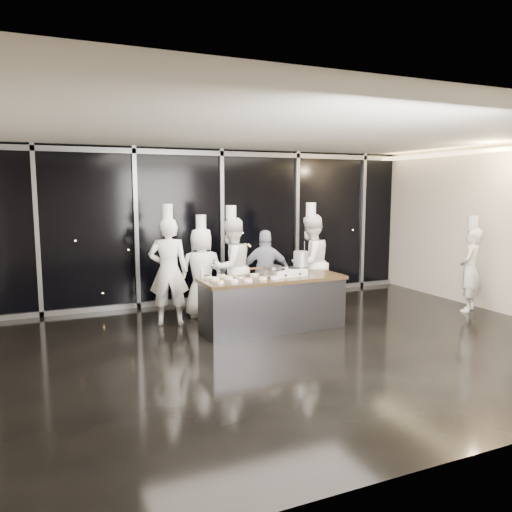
{
  "coord_description": "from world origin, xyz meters",
  "views": [
    {
      "loc": [
        -3.6,
        -6.55,
        2.38
      ],
      "look_at": [
        -0.18,
        1.2,
        1.23
      ],
      "focal_mm": 35.0,
      "sensor_mm": 36.0,
      "label": 1
    }
  ],
  "objects_px": {
    "chef_right": "(310,262)",
    "chef_side": "(470,269)",
    "chef_far_left": "(169,270)",
    "chef_left": "(202,272)",
    "chef_center": "(231,267)",
    "guest": "(266,273)",
    "stove": "(287,272)",
    "stock_pot": "(301,259)",
    "frying_pan": "(271,268)",
    "demo_counter": "(273,303)"
  },
  "relations": [
    {
      "from": "chef_right",
      "to": "chef_side",
      "type": "relative_size",
      "value": 1.13
    },
    {
      "from": "chef_side",
      "to": "chef_far_left",
      "type": "bearing_deg",
      "value": -46.73
    },
    {
      "from": "chef_left",
      "to": "chef_center",
      "type": "distance_m",
      "value": 0.56
    },
    {
      "from": "guest",
      "to": "chef_left",
      "type": "bearing_deg",
      "value": 3.38
    },
    {
      "from": "stove",
      "to": "stock_pot",
      "type": "height_order",
      "value": "stock_pot"
    },
    {
      "from": "frying_pan",
      "to": "chef_center",
      "type": "xyz_separation_m",
      "value": [
        -0.28,
        1.13,
        -0.14
      ]
    },
    {
      "from": "chef_far_left",
      "to": "stock_pot",
      "type": "bearing_deg",
      "value": 173.13
    },
    {
      "from": "chef_far_left",
      "to": "chef_left",
      "type": "height_order",
      "value": "chef_far_left"
    },
    {
      "from": "chef_left",
      "to": "chef_side",
      "type": "distance_m",
      "value": 5.19
    },
    {
      "from": "demo_counter",
      "to": "frying_pan",
      "type": "bearing_deg",
      "value": -150.28
    },
    {
      "from": "frying_pan",
      "to": "chef_right",
      "type": "relative_size",
      "value": 0.27
    },
    {
      "from": "demo_counter",
      "to": "chef_left",
      "type": "bearing_deg",
      "value": 122.5
    },
    {
      "from": "chef_far_left",
      "to": "chef_side",
      "type": "relative_size",
      "value": 1.14
    },
    {
      "from": "frying_pan",
      "to": "chef_right",
      "type": "distance_m",
      "value": 1.59
    },
    {
      "from": "frying_pan",
      "to": "stock_pot",
      "type": "distance_m",
      "value": 0.62
    },
    {
      "from": "demo_counter",
      "to": "stock_pot",
      "type": "relative_size",
      "value": 9.43
    },
    {
      "from": "stove",
      "to": "chef_center",
      "type": "bearing_deg",
      "value": 112.87
    },
    {
      "from": "frying_pan",
      "to": "demo_counter",
      "type": "bearing_deg",
      "value": 24.34
    },
    {
      "from": "demo_counter",
      "to": "chef_right",
      "type": "relative_size",
      "value": 1.16
    },
    {
      "from": "chef_center",
      "to": "guest",
      "type": "xyz_separation_m",
      "value": [
        0.61,
        -0.22,
        -0.12
      ]
    },
    {
      "from": "frying_pan",
      "to": "chef_center",
      "type": "relative_size",
      "value": 0.28
    },
    {
      "from": "chef_far_left",
      "to": "chef_center",
      "type": "distance_m",
      "value": 1.21
    },
    {
      "from": "frying_pan",
      "to": "chef_far_left",
      "type": "xyz_separation_m",
      "value": [
        -1.49,
        1.04,
        -0.11
      ]
    },
    {
      "from": "demo_counter",
      "to": "chef_far_left",
      "type": "bearing_deg",
      "value": 146.27
    },
    {
      "from": "stove",
      "to": "chef_side",
      "type": "height_order",
      "value": "chef_side"
    },
    {
      "from": "guest",
      "to": "chef_right",
      "type": "bearing_deg",
      "value": -155.18
    },
    {
      "from": "guest",
      "to": "chef_side",
      "type": "distance_m",
      "value": 3.99
    },
    {
      "from": "stove",
      "to": "chef_right",
      "type": "distance_m",
      "value": 1.33
    },
    {
      "from": "demo_counter",
      "to": "frying_pan",
      "type": "xyz_separation_m",
      "value": [
        -0.04,
        -0.02,
        0.61
      ]
    },
    {
      "from": "stove",
      "to": "guest",
      "type": "bearing_deg",
      "value": 83.23
    },
    {
      "from": "stock_pot",
      "to": "guest",
      "type": "height_order",
      "value": "guest"
    },
    {
      "from": "demo_counter",
      "to": "guest",
      "type": "relative_size",
      "value": 1.52
    },
    {
      "from": "chef_side",
      "to": "demo_counter",
      "type": "bearing_deg",
      "value": -38.09
    },
    {
      "from": "stove",
      "to": "chef_center",
      "type": "height_order",
      "value": "chef_center"
    },
    {
      "from": "stove",
      "to": "chef_left",
      "type": "xyz_separation_m",
      "value": [
        -1.1,
        1.3,
        -0.12
      ]
    },
    {
      "from": "guest",
      "to": "frying_pan",
      "type": "bearing_deg",
      "value": 94.12
    },
    {
      "from": "stock_pot",
      "to": "chef_left",
      "type": "relative_size",
      "value": 0.14
    },
    {
      "from": "frying_pan",
      "to": "chef_left",
      "type": "distance_m",
      "value": 1.57
    },
    {
      "from": "chef_far_left",
      "to": "guest",
      "type": "bearing_deg",
      "value": -165.96
    },
    {
      "from": "stove",
      "to": "chef_far_left",
      "type": "height_order",
      "value": "chef_far_left"
    },
    {
      "from": "demo_counter",
      "to": "chef_right",
      "type": "height_order",
      "value": "chef_right"
    },
    {
      "from": "stock_pot",
      "to": "chef_side",
      "type": "height_order",
      "value": "chef_side"
    },
    {
      "from": "stove",
      "to": "frying_pan",
      "type": "height_order",
      "value": "frying_pan"
    },
    {
      "from": "stove",
      "to": "frying_pan",
      "type": "distance_m",
      "value": 0.32
    },
    {
      "from": "stove",
      "to": "guest",
      "type": "distance_m",
      "value": 0.9
    },
    {
      "from": "demo_counter",
      "to": "chef_side",
      "type": "height_order",
      "value": "chef_side"
    },
    {
      "from": "chef_right",
      "to": "chef_far_left",
      "type": "bearing_deg",
      "value": -19.8
    },
    {
      "from": "chef_center",
      "to": "chef_left",
      "type": "bearing_deg",
      "value": -41.05
    },
    {
      "from": "stock_pot",
      "to": "chef_right",
      "type": "relative_size",
      "value": 0.12
    },
    {
      "from": "chef_far_left",
      "to": "chef_center",
      "type": "bearing_deg",
      "value": -157.72
    }
  ]
}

